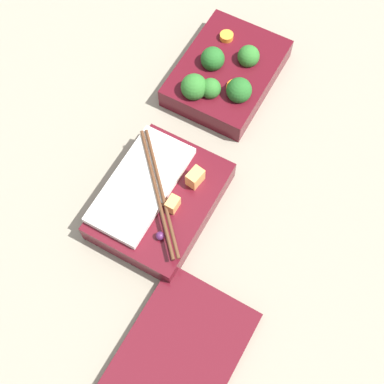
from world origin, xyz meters
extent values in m
plane|color=gray|center=(0.00, 0.00, 0.00)|extent=(3.00, 3.00, 0.00)
cube|color=#510F19|center=(-0.14, 0.00, 0.02)|extent=(0.20, 0.15, 0.04)
sphere|color=#2D7028|center=(-0.17, 0.02, 0.05)|extent=(0.04, 0.04, 0.04)
sphere|color=#236023|center=(-0.10, 0.04, 0.05)|extent=(0.04, 0.04, 0.04)
sphere|color=#2D7028|center=(-0.09, 0.00, 0.05)|extent=(0.03, 0.03, 0.03)
sphere|color=#2D7028|center=(-0.07, -0.02, 0.05)|extent=(0.04, 0.04, 0.04)
sphere|color=#236023|center=(-0.14, -0.02, 0.05)|extent=(0.04, 0.04, 0.04)
cylinder|color=orange|center=(-0.15, -0.03, 0.04)|extent=(0.03, 0.03, 0.01)
cylinder|color=orange|center=(-0.19, -0.03, 0.04)|extent=(0.03, 0.03, 0.01)
cylinder|color=orange|center=(-0.11, 0.03, 0.04)|extent=(0.04, 0.04, 0.01)
cube|color=#510F19|center=(0.11, 0.02, 0.02)|extent=(0.20, 0.15, 0.04)
cube|color=white|center=(0.11, -0.01, 0.04)|extent=(0.17, 0.08, 0.01)
cube|color=#F4A356|center=(0.06, 0.05, 0.05)|extent=(0.03, 0.02, 0.02)
cube|color=#F4A356|center=(0.12, 0.05, 0.05)|extent=(0.02, 0.01, 0.02)
sphere|color=#4C1E4C|center=(0.16, 0.05, 0.04)|extent=(0.01, 0.01, 0.01)
cylinder|color=#56331E|center=(0.11, 0.02, 0.05)|extent=(0.15, 0.14, 0.01)
cylinder|color=#56331E|center=(0.11, 0.02, 0.05)|extent=(0.15, 0.14, 0.01)
cube|color=#510F19|center=(0.28, 0.15, 0.01)|extent=(0.20, 0.15, 0.01)
camera|label=1|loc=(0.37, 0.22, 0.72)|focal=50.00mm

